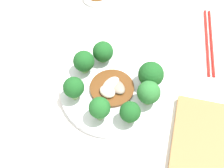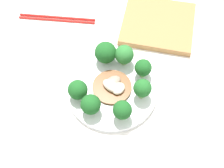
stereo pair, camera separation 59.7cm
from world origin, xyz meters
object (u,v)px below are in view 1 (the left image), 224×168
at_px(broccoli_southeast, 151,75).
at_px(broccoli_southwest, 130,112).
at_px(broccoli_north, 84,61).
at_px(chopsticks, 209,41).
at_px(stirfry_center, 112,88).
at_px(broccoli_northwest, 74,88).
at_px(broccoli_west, 100,108).
at_px(broccoli_northeast, 103,52).
at_px(plate, 112,91).
at_px(broccoli_south, 149,93).
at_px(cutting_board, 219,149).

height_order(broccoli_southeast, broccoli_southwest, broccoli_southeast).
relative_size(broccoli_north, chopsticks, 0.27).
relative_size(broccoli_southwest, stirfry_center, 0.57).
height_order(broccoli_northwest, chopsticks, broccoli_northwest).
bearing_deg(broccoli_west, broccoli_southwest, -67.53).
bearing_deg(broccoli_southeast, broccoli_northeast, 85.77).
height_order(plate, broccoli_north, broccoli_north).
distance_m(broccoli_northwest, broccoli_southwest, 0.14).
distance_m(broccoli_northwest, chopsticks, 0.39).
height_order(broccoli_south, broccoli_southwest, broccoli_south).
bearing_deg(broccoli_northwest, broccoli_south, -65.50).
bearing_deg(stirfry_center, broccoli_south, -83.43).
bearing_deg(broccoli_southeast, broccoli_southwest, -178.66).
distance_m(plate, broccoli_southeast, 0.10).
xyz_separation_m(plate, cutting_board, (-0.02, -0.27, 0.00)).
bearing_deg(broccoli_northeast, broccoli_south, -111.18).
xyz_separation_m(plate, broccoli_west, (-0.08, -0.01, 0.05)).
bearing_deg(chopsticks, broccoli_north, 137.32).
relative_size(broccoli_southwest, chopsticks, 0.26).
xyz_separation_m(broccoli_west, broccoli_southeast, (0.13, -0.06, -0.00)).
xyz_separation_m(broccoli_northeast, stirfry_center, (-0.07, -0.06, -0.02)).
relative_size(broccoli_west, stirfry_center, 0.62).
xyz_separation_m(broccoli_west, broccoli_southwest, (0.02, -0.06, -0.00)).
height_order(broccoli_northwest, stirfry_center, broccoli_northwest).
distance_m(stirfry_center, cutting_board, 0.27).
distance_m(broccoli_northeast, broccoli_southeast, 0.13).
bearing_deg(broccoli_west, broccoli_southeast, -23.02).
relative_size(plate, broccoli_south, 3.78).
height_order(broccoli_south, stirfry_center, broccoli_south).
height_order(broccoli_southwest, stirfry_center, broccoli_southwest).
relative_size(plate, broccoli_southeast, 3.61).
xyz_separation_m(broccoli_southwest, chopsticks, (0.32, -0.08, -0.05)).
bearing_deg(broccoli_south, broccoli_northwest, 114.50).
distance_m(broccoli_north, chopsticks, 0.35).
bearing_deg(broccoli_southeast, broccoli_northwest, 130.97).
height_order(broccoli_west, chopsticks, broccoli_west).
height_order(broccoli_west, broccoli_southwest, broccoli_west).
relative_size(broccoli_west, broccoli_north, 1.04).
bearing_deg(broccoli_west, stirfry_center, 9.53).
xyz_separation_m(broccoli_west, cutting_board, (0.06, -0.25, -0.05)).
xyz_separation_m(broccoli_northeast, broccoli_west, (-0.14, -0.07, 0.01)).
xyz_separation_m(broccoli_northeast, broccoli_south, (-0.06, -0.15, 0.01)).
bearing_deg(broccoli_northwest, broccoli_north, 15.42).
bearing_deg(broccoli_south, chopsticks, -13.48).
height_order(broccoli_west, cutting_board, broccoli_west).
relative_size(broccoli_northwest, cutting_board, 0.25).
height_order(broccoli_northeast, chopsticks, broccoli_northeast).
bearing_deg(broccoli_southwest, cutting_board, -80.75).
relative_size(broccoli_northeast, broccoli_northwest, 0.92).
bearing_deg(broccoli_northeast, plate, -136.97).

